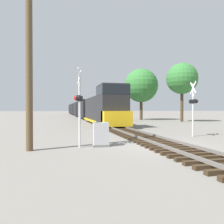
# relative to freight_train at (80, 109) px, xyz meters

# --- Properties ---
(ground_plane) EXTENTS (400.00, 400.00, 0.00)m
(ground_plane) POSITION_rel_freight_train_xyz_m (0.00, -48.14, -2.01)
(ground_plane) COLOR slate
(rail_track_bed) EXTENTS (2.60, 160.00, 0.31)m
(rail_track_bed) POSITION_rel_freight_train_xyz_m (0.00, -48.14, -1.87)
(rail_track_bed) COLOR #382819
(rail_track_bed) RESTS_ON ground
(freight_train) EXTENTS (2.94, 78.97, 4.65)m
(freight_train) POSITION_rel_freight_train_xyz_m (0.00, 0.00, 0.00)
(freight_train) COLOR #232326
(freight_train) RESTS_ON ground
(crossing_signal_near) EXTENTS (0.54, 1.01, 4.16)m
(crossing_signal_near) POSITION_rel_freight_train_xyz_m (-4.61, -47.41, 0.45)
(crossing_signal_near) COLOR silver
(crossing_signal_near) RESTS_ON ground
(crossing_signal_far) EXTENTS (0.44, 1.01, 4.07)m
(crossing_signal_far) POSITION_rel_freight_train_xyz_m (4.03, -44.77, 0.43)
(crossing_signal_far) COLOR silver
(crossing_signal_far) RESTS_ON ground
(relay_cabinet) EXTENTS (0.90, 0.61, 1.30)m
(relay_cabinet) POSITION_rel_freight_train_xyz_m (-3.44, -47.34, -1.37)
(relay_cabinet) COLOR slate
(relay_cabinet) RESTS_ON ground
(utility_pole) EXTENTS (1.80, 0.33, 9.74)m
(utility_pole) POSITION_rel_freight_train_xyz_m (-7.04, -47.74, 2.96)
(utility_pole) COLOR brown
(utility_pole) RESTS_ON ground
(tree_far_right) EXTENTS (4.99, 4.99, 9.44)m
(tree_far_right) POSITION_rel_freight_train_xyz_m (13.67, -27.49, 4.90)
(tree_far_right) COLOR #473521
(tree_far_right) RESTS_ON ground
(tree_mid_background) EXTENTS (6.25, 6.25, 9.55)m
(tree_mid_background) POSITION_rel_freight_train_xyz_m (9.34, -20.66, 4.39)
(tree_mid_background) COLOR #473521
(tree_mid_background) RESTS_ON ground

